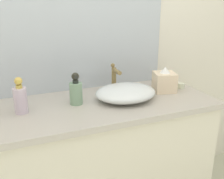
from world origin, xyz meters
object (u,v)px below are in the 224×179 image
Objects in this scene: tissue_box at (164,81)px; candle_jar at (181,86)px; sink_basin at (126,93)px; soap_dispenser at (76,91)px; lotion_bottle at (20,98)px.

candle_jar is (0.14, 0.01, -0.05)m from tissue_box.
tissue_box is at bearing 9.10° from sink_basin.
tissue_box is (0.61, 0.00, -0.01)m from soap_dispenser.
tissue_box is at bearing 0.32° from soap_dispenser.
tissue_box reaches higher than sink_basin.
soap_dispenser is 3.78× the size of candle_jar.
tissue_box is 3.33× the size of candle_jar.
soap_dispenser is 0.31m from lotion_bottle.
tissue_box is (0.92, 0.02, -0.01)m from lotion_bottle.
sink_basin is 0.31m from tissue_box.
lotion_bottle is 1.20× the size of tissue_box.
lotion_bottle is at bearing -178.80° from candle_jar.
lotion_bottle reaches higher than candle_jar.
candle_jar is (1.06, 0.02, -0.07)m from lotion_bottle.
candle_jar is at bearing 0.78° from soap_dispenser.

